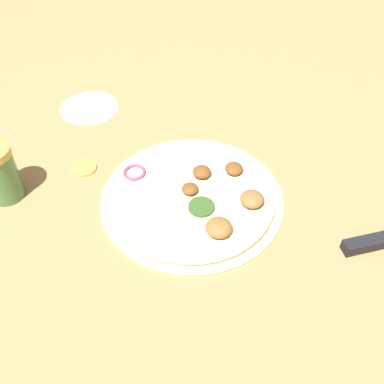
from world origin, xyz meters
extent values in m
plane|color=tan|center=(0.00, 0.00, 0.00)|extent=(3.00, 3.00, 0.00)
cylinder|color=beige|center=(0.00, 0.00, 0.00)|extent=(0.29, 0.29, 0.01)
cylinder|color=#EFE5C1|center=(0.00, 0.00, 0.01)|extent=(0.26, 0.26, 0.00)
ellipsoid|color=brown|center=(-0.01, 0.00, 0.02)|extent=(0.03, 0.03, 0.01)
ellipsoid|color=brown|center=(-0.01, 0.09, 0.02)|extent=(0.03, 0.03, 0.02)
cylinder|color=#385B23|center=(0.03, 0.00, 0.01)|extent=(0.04, 0.04, 0.00)
ellipsoid|color=#996633|center=(0.06, 0.07, 0.02)|extent=(0.04, 0.04, 0.02)
ellipsoid|color=#996633|center=(0.08, 0.00, 0.02)|extent=(0.04, 0.04, 0.02)
torus|color=#A34C70|center=(-0.09, -0.06, 0.01)|extent=(0.04, 0.04, 0.01)
ellipsoid|color=brown|center=(-0.03, 0.03, 0.02)|extent=(0.03, 0.03, 0.02)
cube|color=black|center=(0.21, 0.20, 0.01)|extent=(0.04, 0.11, 0.02)
cylinder|color=#4C7F42|center=(-0.15, -0.26, 0.04)|extent=(0.05, 0.05, 0.08)
cylinder|color=gold|center=(-0.15, -0.13, 0.00)|extent=(0.04, 0.04, 0.01)
cylinder|color=white|center=(-0.31, -0.07, 0.00)|extent=(0.11, 0.11, 0.00)
camera|label=1|loc=(0.43, -0.23, 0.53)|focal=42.00mm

